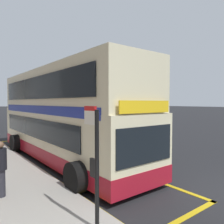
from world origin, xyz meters
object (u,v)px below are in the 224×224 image
(double_decker_bus, at_px, (62,118))
(pedestrian_waiting_near_sign, at_px, (1,167))
(parked_car_grey_distant, at_px, (37,118))
(bus_stop_sign, at_px, (95,157))

(double_decker_bus, xyz_separation_m, pedestrian_waiting_near_sign, (-3.40, -3.25, -1.06))
(double_decker_bus, bearing_deg, parked_car_grey_distant, 74.44)
(bus_stop_sign, height_order, pedestrian_waiting_near_sign, bus_stop_sign)
(parked_car_grey_distant, xyz_separation_m, pedestrian_waiting_near_sign, (-8.51, -21.60, 0.20))
(double_decker_bus, relative_size, bus_stop_sign, 4.33)
(pedestrian_waiting_near_sign, bearing_deg, parked_car_grey_distant, 68.50)
(pedestrian_waiting_near_sign, bearing_deg, double_decker_bus, 43.71)
(double_decker_bus, relative_size, pedestrian_waiting_near_sign, 7.11)
(double_decker_bus, xyz_separation_m, parked_car_grey_distant, (5.11, 18.35, -1.27))
(double_decker_bus, distance_m, parked_car_grey_distant, 19.09)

